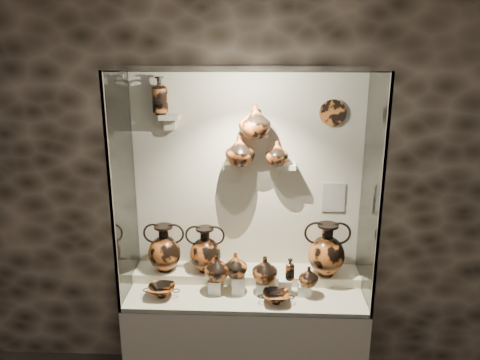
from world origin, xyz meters
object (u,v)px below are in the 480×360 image
Objects in this scene: amphora_left at (164,248)px; amphora_right at (327,249)px; lekythos_tall at (160,93)px; ovoid_vase_c at (277,153)px; kylix_left at (161,290)px; jug_a at (217,267)px; jug_c at (265,269)px; ovoid_vase_a at (240,150)px; jug_b at (236,265)px; lekythos_small at (290,268)px; ovoid_vase_b at (255,121)px; jug_e at (309,276)px; kylix_right at (276,297)px; amphora_mid at (205,249)px.

amphora_left is 0.90× the size of amphora_right.
ovoid_vase_c is (0.82, -0.02, -0.41)m from lekythos_tall.
kylix_left is 1.38m from lekythos_tall.
jug_a is at bearing -150.00° from amphora_right.
jug_a is 1.00× the size of jug_c.
ovoid_vase_a is at bearing -166.75° from amphora_right.
jug_b is 1.32m from lekythos_tall.
lekythos_small is 0.92m from kylix_left.
ovoid_vase_b is (0.66, -0.05, -0.18)m from lekythos_tall.
lekythos_tall is at bearing -178.71° from ovoid_vase_a.
lekythos_tall is at bearing 149.40° from lekythos_small.
amphora_right is 2.14× the size of jug_a.
jug_c reaches higher than jug_e.
jug_c is at bearing 25.16° from kylix_left.
amphora_left is 1.47× the size of kylix_left.
amphora_right is at bearing 49.23° from jug_e.
kylix_right is 1.62m from lekythos_tall.
ovoid_vase_c is (0.80, 0.33, 0.92)m from kylix_left.
ovoid_vase_c is at bearing 10.89° from ovoid_vase_a.
jug_c is at bearing -141.86° from amphora_right.
ovoid_vase_b reaches higher than kylix_right.
lekythos_small is at bearing -5.16° from jug_c.
amphora_left is 0.95m from lekythos_small.
lekythos_small is (0.62, -0.20, -0.04)m from amphora_mid.
amphora_mid is 1.17× the size of lekythos_tall.
kylix_left is (-0.28, -0.27, -0.20)m from amphora_mid.
lekythos_small is at bearing -31.87° from amphora_left.
kylix_left is 1.27m from ovoid_vase_c.
kylix_right is (0.42, -0.14, -0.15)m from jug_a.
amphora_right is 0.68m from jug_b.
amphora_mid is (0.31, 0.01, -0.01)m from amphora_left.
amphora_mid is 0.90m from ovoid_vase_c.
amphora_mid is at bearing -163.08° from amphora_right.
jug_b is 0.75× the size of ovoid_vase_b.
jug_a is 0.86× the size of ovoid_vase_a.
jug_e is (0.31, -0.03, -0.03)m from jug_c.
jug_e is 0.27m from kylix_right.
amphora_right is at bearing 2.08° from amphora_mid.
ovoid_vase_a is (-0.49, 0.25, 0.85)m from jug_e.
jug_e is 0.82× the size of lekythos_small.
amphora_right is at bearing 19.72° from lekythos_small.
jug_e is 0.83× the size of ovoid_vase_c.
ovoid_vase_c is at bearing 126.63° from jug_e.
jug_e is 0.62× the size of ovoid_vase_b.
jug_c is (0.34, 0.00, -0.01)m from jug_a.
amphora_mid is at bearing 158.14° from jug_c.
amphora_left is 1.93× the size of jug_c.
lekythos_small is (-0.28, -0.18, -0.06)m from amphora_right.
ovoid_vase_a is at bearing 149.33° from jug_e.
lekythos_small reaches higher than kylix_right.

